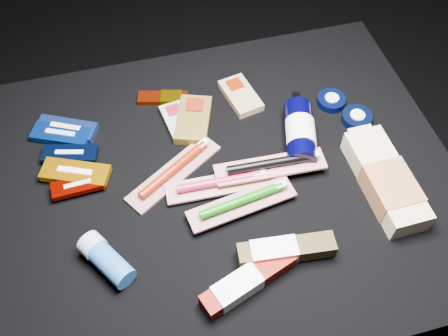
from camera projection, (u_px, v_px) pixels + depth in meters
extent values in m
plane|color=black|center=(220.00, 262.00, 1.35)|extent=(3.00, 3.00, 0.00)
cube|color=black|center=(219.00, 226.00, 1.18)|extent=(0.98, 0.78, 0.40)
cube|color=navy|center=(66.00, 129.00, 1.09)|extent=(0.14, 0.10, 0.02)
cube|color=silver|center=(66.00, 128.00, 1.09)|extent=(0.07, 0.04, 0.02)
cube|color=#083097|center=(61.00, 135.00, 1.07)|extent=(0.13, 0.10, 0.01)
cube|color=#BBBCB7|center=(61.00, 134.00, 1.07)|extent=(0.06, 0.04, 0.02)
cube|color=black|center=(70.00, 154.00, 1.04)|extent=(0.12, 0.07, 0.01)
cube|color=silver|center=(70.00, 154.00, 1.04)|extent=(0.06, 0.02, 0.01)
cube|color=orange|center=(76.00, 173.00, 1.01)|extent=(0.15, 0.10, 0.02)
cube|color=white|center=(75.00, 173.00, 1.01)|extent=(0.07, 0.04, 0.02)
cube|color=#800800|center=(78.00, 186.00, 0.99)|extent=(0.11, 0.04, 0.01)
cube|color=silver|center=(78.00, 185.00, 0.99)|extent=(0.05, 0.01, 0.01)
cube|color=brown|center=(193.00, 120.00, 1.10)|extent=(0.11, 0.15, 0.02)
cube|color=maroon|center=(195.00, 108.00, 1.12)|extent=(0.05, 0.05, 0.02)
cube|color=#A7A7A0|center=(178.00, 121.00, 1.10)|extent=(0.07, 0.11, 0.02)
cube|color=maroon|center=(174.00, 112.00, 1.11)|extent=(0.03, 0.03, 0.02)
cube|color=tan|center=(241.00, 96.00, 1.14)|extent=(0.08, 0.12, 0.02)
cube|color=#721602|center=(235.00, 87.00, 1.16)|extent=(0.04, 0.04, 0.02)
cube|color=maroon|center=(163.00, 98.00, 1.14)|extent=(0.12, 0.06, 0.01)
cube|color=#957401|center=(171.00, 98.00, 1.14)|extent=(0.06, 0.05, 0.01)
cylinder|color=black|center=(300.00, 133.00, 1.05)|extent=(0.10, 0.16, 0.06)
cylinder|color=white|center=(300.00, 134.00, 1.05)|extent=(0.08, 0.08, 0.06)
cylinder|color=black|center=(297.00, 103.00, 1.10)|extent=(0.03, 0.02, 0.02)
cube|color=black|center=(296.00, 98.00, 1.12)|extent=(0.02, 0.03, 0.01)
cylinder|color=black|center=(331.00, 101.00, 1.13)|extent=(0.06, 0.06, 0.02)
cylinder|color=white|center=(331.00, 100.00, 1.13)|extent=(0.03, 0.03, 0.02)
cylinder|color=black|center=(357.00, 118.00, 1.10)|extent=(0.07, 0.07, 0.02)
cylinder|color=white|center=(357.00, 117.00, 1.10)|extent=(0.03, 0.03, 0.02)
cube|color=beige|center=(385.00, 180.00, 0.99)|extent=(0.09, 0.23, 0.05)
cube|color=#AB6840|center=(391.00, 189.00, 0.97)|extent=(0.09, 0.11, 0.05)
cube|color=beige|center=(360.00, 136.00, 1.05)|extent=(0.05, 0.03, 0.03)
cylinder|color=#2960AE|center=(112.00, 265.00, 0.89)|extent=(0.08, 0.09, 0.04)
cylinder|color=#A1B2C0|center=(92.00, 246.00, 0.91)|extent=(0.06, 0.05, 0.05)
cube|color=#A59F9B|center=(174.00, 173.00, 1.02)|extent=(0.22, 0.16, 0.01)
cylinder|color=maroon|center=(173.00, 169.00, 1.01)|extent=(0.16, 0.11, 0.02)
cube|color=white|center=(203.00, 144.00, 1.05)|extent=(0.03, 0.03, 0.01)
cube|color=silver|center=(219.00, 185.00, 1.00)|extent=(0.22, 0.06, 0.01)
cylinder|color=#A51B40|center=(219.00, 182.00, 0.99)|extent=(0.17, 0.02, 0.02)
cube|color=silver|center=(259.00, 174.00, 1.00)|extent=(0.02, 0.01, 0.01)
cube|color=#A7A29C|center=(242.00, 204.00, 0.96)|extent=(0.22, 0.08, 0.01)
cylinder|color=#0B6506|center=(242.00, 200.00, 0.95)|extent=(0.17, 0.04, 0.02)
cube|color=silver|center=(281.00, 186.00, 0.97)|extent=(0.03, 0.02, 0.01)
cube|color=beige|center=(270.00, 167.00, 1.01)|extent=(0.23, 0.06, 0.01)
cylinder|color=black|center=(271.00, 163.00, 1.00)|extent=(0.18, 0.03, 0.02)
cube|color=silver|center=(313.00, 156.00, 1.01)|extent=(0.03, 0.02, 0.01)
cube|color=#7C0A01|center=(249.00, 280.00, 0.87)|extent=(0.19, 0.10, 0.03)
cube|color=white|center=(237.00, 288.00, 0.87)|extent=(0.10, 0.07, 0.04)
cube|color=#362B10|center=(286.00, 250.00, 0.90)|extent=(0.18, 0.06, 0.03)
cube|color=white|center=(274.00, 252.00, 0.90)|extent=(0.09, 0.05, 0.03)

